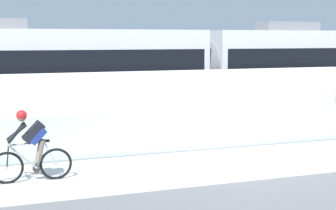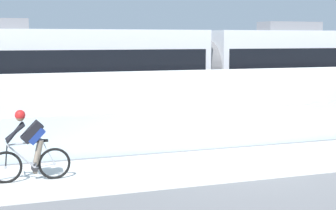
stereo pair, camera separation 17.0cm
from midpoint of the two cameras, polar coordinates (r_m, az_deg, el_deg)
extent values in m
plane|color=slate|center=(13.45, 8.50, -6.29)|extent=(200.00, 200.00, 0.00)
cube|color=silver|center=(13.45, 8.50, -6.26)|extent=(32.00, 3.20, 0.01)
cube|color=silver|center=(14.96, 5.23, -2.60)|extent=(32.00, 0.05, 1.15)
cube|color=white|center=(16.52, 2.65, 0.10)|extent=(32.00, 0.36, 2.14)
cube|color=#595654|center=(18.98, -0.18, -2.21)|extent=(32.00, 0.08, 0.01)
cube|color=#595654|center=(20.32, -1.51, -1.57)|extent=(32.00, 0.08, 0.01)
cube|color=silver|center=(18.57, -12.34, 3.31)|extent=(11.00, 2.50, 3.10)
cube|color=black|center=(18.55, -12.37, 4.39)|extent=(10.56, 2.54, 1.04)
cube|color=red|center=(18.71, -12.22, -0.88)|extent=(10.78, 2.53, 0.28)
cube|color=#232326|center=(19.48, -1.89, -0.90)|extent=(1.40, 1.88, 0.20)
cylinder|color=black|center=(18.81, -1.23, -1.38)|extent=(0.60, 0.10, 0.60)
cylinder|color=black|center=(20.17, -2.50, -0.79)|extent=(0.60, 0.10, 0.60)
cube|color=silver|center=(23.01, 17.45, 3.89)|extent=(11.00, 2.50, 3.10)
cube|color=black|center=(22.99, 17.49, 4.76)|extent=(10.56, 2.54, 1.04)
cube|color=red|center=(23.12, 17.32, 0.50)|extent=(10.78, 2.53, 0.28)
cube|color=slate|center=(21.85, 13.42, 8.40)|extent=(2.40, 1.10, 0.36)
cube|color=#232326|center=(21.24, 9.67, -0.32)|extent=(1.40, 1.88, 0.20)
cylinder|color=black|center=(20.63, 10.63, -0.73)|extent=(0.60, 0.10, 0.60)
cylinder|color=black|center=(21.87, 8.75, -0.24)|extent=(0.60, 0.10, 0.60)
cylinder|color=#59595B|center=(20.10, 4.18, 3.75)|extent=(0.60, 2.30, 2.30)
torus|color=black|center=(11.88, -17.02, -6.57)|extent=(0.72, 0.06, 0.72)
cylinder|color=#99999E|center=(11.88, -17.02, -6.57)|extent=(0.07, 0.10, 0.07)
torus|color=black|center=(11.96, -11.96, -6.32)|extent=(0.72, 0.06, 0.72)
cylinder|color=#99999E|center=(11.96, -11.96, -6.32)|extent=(0.07, 0.10, 0.07)
cylinder|color=#99999E|center=(11.85, -15.42, -5.49)|extent=(0.60, 0.04, 0.58)
cylinder|color=#99999E|center=(11.87, -13.60, -5.32)|extent=(0.22, 0.04, 0.59)
cylinder|color=#99999E|center=(11.79, -15.04, -4.09)|extent=(0.76, 0.04, 0.07)
cylinder|color=#99999E|center=(11.94, -12.98, -6.51)|extent=(0.43, 0.03, 0.09)
cylinder|color=#99999E|center=(11.89, -12.58, -5.13)|extent=(0.27, 0.02, 0.53)
cylinder|color=black|center=(11.82, -16.95, -5.42)|extent=(0.08, 0.03, 0.49)
cube|color=black|center=(11.82, -13.21, -3.83)|extent=(0.24, 0.10, 0.05)
cylinder|color=black|center=(11.75, -16.89, -3.77)|extent=(0.03, 0.58, 0.03)
cylinder|color=#262628|center=(11.93, -13.99, -6.71)|extent=(0.18, 0.02, 0.18)
cube|color=black|center=(11.76, -14.31, -2.86)|extent=(0.50, 0.28, 0.51)
cube|color=navy|center=(11.78, -13.84, -3.27)|extent=(0.38, 0.30, 0.38)
sphere|color=#997051|center=(11.69, -15.53, -1.25)|extent=(0.20, 0.20, 0.20)
sphere|color=red|center=(11.68, -15.54, -1.08)|extent=(0.23, 0.23, 0.23)
cylinder|color=black|center=(11.73, -16.05, -2.89)|extent=(0.44, 0.41, 0.41)
cylinder|color=black|center=(11.73, -16.05, -2.89)|extent=(0.44, 0.41, 0.41)
cylinder|color=#726656|center=(11.88, -13.69, -5.54)|extent=(0.29, 0.33, 0.80)
cylinder|color=#726656|center=(11.85, -13.71, -4.88)|extent=(0.29, 0.33, 0.54)
camera|label=1|loc=(0.09, -89.67, 0.04)|focal=55.50mm
camera|label=2|loc=(0.09, 90.33, -0.04)|focal=55.50mm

